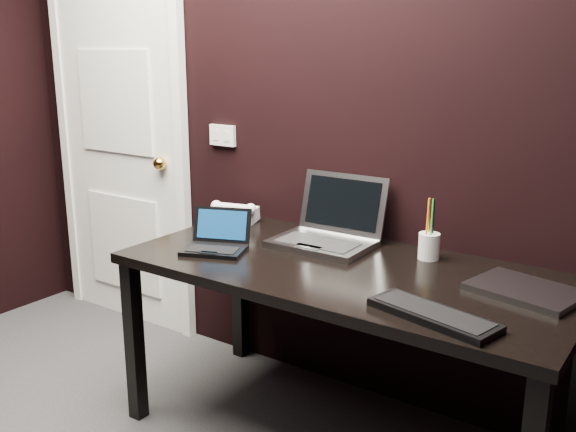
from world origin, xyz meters
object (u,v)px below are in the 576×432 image
Objects in this scene: door at (120,139)px; ext_keyboard at (433,315)px; mobile_phone at (209,225)px; pen_cup at (429,245)px; silver_laptop at (328,232)px; netbook at (216,242)px; desk_phone at (234,215)px; closed_laptop at (526,291)px; desk at (345,285)px.

door reaches higher than ext_keyboard.
pen_cup is (0.95, 0.20, 0.02)m from mobile_phone.
silver_laptop is 1.68× the size of pen_cup.
netbook reaches higher than desk_phone.
pen_cup is (0.75, 0.38, 0.02)m from netbook.
closed_laptop is 1.66× the size of desk_phone.
desk is 4.38× the size of closed_laptop.
door is 5.28× the size of silver_laptop.
door reaches higher than netbook.
netbook is (1.12, -0.50, -0.27)m from door.
desk is 0.78m from desk_phone.
netbook is (-0.53, -0.13, 0.11)m from desk.
mobile_phone reaches higher than closed_laptop.
pen_cup is (0.22, 0.26, 0.13)m from desk.
door reaches higher than mobile_phone.
closed_laptop is (0.63, 0.09, 0.09)m from desk.
mobile_phone is at bearing -178.29° from closed_laptop.
ext_keyboard is (2.11, -0.65, -0.29)m from door.
mobile_phone reaches higher than desk.
ext_keyboard is at bearing -22.99° from desk_phone.
desk_phone is at bearing 89.89° from mobile_phone.
door reaches higher than desk_phone.
door is at bearing 155.90° from netbook.
desk_phone is (-0.73, 0.23, 0.12)m from desk.
desk is at bearing 149.50° from ext_keyboard.
desk_phone is at bearing 174.19° from closed_laptop.
silver_laptop reaches higher than mobile_phone.
pen_cup is at bearing -3.64° from door.
ext_keyboard is (0.66, -0.47, -0.04)m from silver_laptop.
door is 8.87× the size of pen_cup.
desk is 4.20× the size of silver_laptop.
desk_phone is 0.18m from mobile_phone.
mobile_phone is at bearing -19.24° from door.
silver_laptop is (1.45, -0.18, -0.25)m from door.
silver_laptop is (0.33, 0.33, 0.02)m from netbook.
door is at bearing 173.00° from closed_laptop.
desk_phone is (-1.36, 0.14, 0.03)m from closed_laptop.
door is at bearing 160.76° from mobile_phone.
closed_laptop is 1.61× the size of pen_cup.
mobile_phone is at bearing -90.11° from desk_phone.
mobile_phone is at bearing 164.71° from ext_keyboard.
closed_laptop is (1.16, 0.22, -0.02)m from netbook.
pen_cup is (0.42, 0.06, 0.00)m from silver_laptop.
mobile_phone is (-0.73, 0.05, 0.11)m from desk.
mobile_phone is (-0.20, 0.18, -0.00)m from netbook.
desk is 7.05× the size of pen_cup.
pen_cup reaches higher than netbook.
pen_cup is at bearing 27.03° from netbook.
closed_laptop is at bearing -7.00° from door.
closed_laptop is at bearing 10.80° from netbook.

